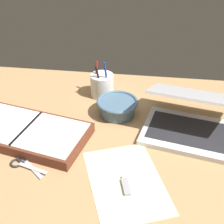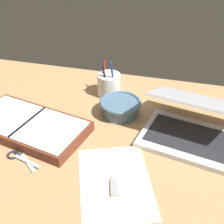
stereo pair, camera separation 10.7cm
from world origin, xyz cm
name	(u,v)px [view 1 (the left image)]	position (x,y,z in cm)	size (l,w,h in cm)	color
desk_top	(107,146)	(0.00, 0.00, 1.00)	(140.00, 100.00, 2.00)	tan
laptop	(193,120)	(28.30, 10.43, 6.92)	(37.13, 34.69, 16.63)	silver
bowl	(117,106)	(1.45, 17.77, 5.34)	(15.63, 15.63, 6.00)	slate
pen_cup	(102,85)	(-6.43, 30.65, 6.72)	(9.50, 9.50, 16.09)	white
planner	(27,132)	(-27.27, -0.12, 3.93)	(44.36, 29.55, 4.04)	brown
scissors	(23,163)	(-24.20, -12.93, 2.34)	(12.94, 9.75, 0.80)	#B7B7BC
paper_sheet_front	(126,181)	(8.00, -16.00, 2.08)	(20.32, 29.67, 0.16)	#F4EFB2
usb_drive	(126,186)	(8.28, -18.31, 2.50)	(3.63, 7.36, 1.00)	#99999E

